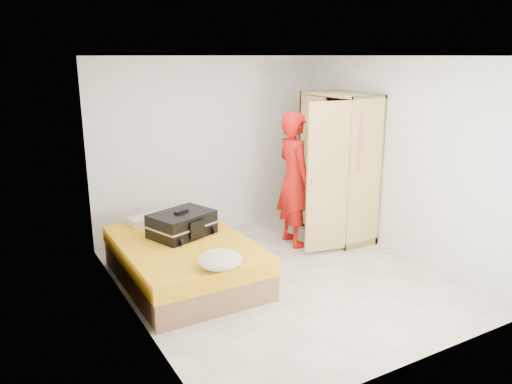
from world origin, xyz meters
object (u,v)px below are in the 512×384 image
wardrobe (337,171)px  round_cushion (220,260)px  bed (185,261)px  person (294,179)px  suitcase (182,224)px

wardrobe → round_cushion: wardrobe is taller
bed → wardrobe: 2.63m
bed → round_cushion: 0.95m
person → round_cushion: person is taller
person → round_cushion: bearing=131.2°
round_cushion → bed: bearing=92.8°
suitcase → wardrobe: bearing=-16.8°
suitcase → person: bearing=-13.2°
person → suitcase: size_ratio=2.16×
suitcase → round_cushion: (-0.02, -1.09, -0.06)m
wardrobe → person: 0.70m
bed → wardrobe: bearing=7.2°
person → suitcase: 1.79m
person → wardrobe: bearing=-91.0°
person → suitcase: (-1.75, -0.20, -0.30)m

